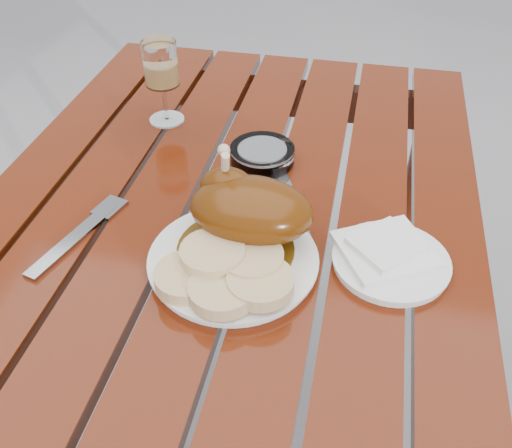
{
  "coord_description": "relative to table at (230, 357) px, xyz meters",
  "views": [
    {
      "loc": [
        0.2,
        -0.68,
        1.32
      ],
      "look_at": [
        0.06,
        -0.05,
        0.78
      ],
      "focal_mm": 40.0,
      "sensor_mm": 36.0,
      "label": 1
    }
  ],
  "objects": [
    {
      "name": "roast_duck",
      "position": [
        0.05,
        -0.06,
        0.44
      ],
      "size": [
        0.19,
        0.18,
        0.13
      ],
      "color": "#4E2F09",
      "rests_on": "dinner_plate"
    },
    {
      "name": "dinner_plate",
      "position": [
        0.04,
        -0.11,
        0.38
      ],
      "size": [
        0.3,
        0.3,
        0.02
      ],
      "primitive_type": "cylinder",
      "rotation": [
        0.0,
        0.0,
        -0.28
      ],
      "color": "white",
      "rests_on": "table"
    },
    {
      "name": "side_plate",
      "position": [
        0.26,
        -0.07,
        0.38
      ],
      "size": [
        0.22,
        0.22,
        0.01
      ],
      "primitive_type": "cylinder",
      "rotation": [
        0.0,
        0.0,
        0.4
      ],
      "color": "white",
      "rests_on": "table"
    },
    {
      "name": "napkin",
      "position": [
        0.25,
        -0.06,
        0.39
      ],
      "size": [
        0.16,
        0.16,
        0.01
      ],
      "primitive_type": "cube",
      "rotation": [
        0.0,
        0.0,
        0.52
      ],
      "color": "white",
      "rests_on": "side_plate"
    },
    {
      "name": "bread_dumplings",
      "position": [
        0.05,
        -0.16,
        0.41
      ],
      "size": [
        0.19,
        0.15,
        0.04
      ],
      "color": "tan",
      "rests_on": "dinner_plate"
    },
    {
      "name": "table",
      "position": [
        0.0,
        0.0,
        0.0
      ],
      "size": [
        0.8,
        1.2,
        0.75
      ],
      "primitive_type": "cube",
      "color": "#651C0C",
      "rests_on": "ground"
    },
    {
      "name": "ashtray",
      "position": [
        0.03,
        0.15,
        0.39
      ],
      "size": [
        0.13,
        0.13,
        0.03
      ],
      "primitive_type": "cylinder",
      "rotation": [
        0.0,
        0.0,
        0.2
      ],
      "color": "#B2B7BC",
      "rests_on": "table"
    },
    {
      "name": "wine_glass",
      "position": [
        -0.18,
        0.26,
        0.45
      ],
      "size": [
        0.09,
        0.09,
        0.16
      ],
      "primitive_type": "cylinder",
      "rotation": [
        0.0,
        0.0,
        -0.42
      ],
      "color": "tan",
      "rests_on": "table"
    },
    {
      "name": "knife",
      "position": [
        0.11,
        0.03,
        0.38
      ],
      "size": [
        0.09,
        0.17,
        0.01
      ],
      "primitive_type": "cube",
      "rotation": [
        0.0,
        0.0,
        0.4
      ],
      "color": "gray",
      "rests_on": "table"
    },
    {
      "name": "fork",
      "position": [
        -0.2,
        -0.11,
        0.38
      ],
      "size": [
        0.07,
        0.18,
        0.01
      ],
      "primitive_type": "cube",
      "rotation": [
        0.0,
        0.0,
        -0.27
      ],
      "color": "gray",
      "rests_on": "table"
    }
  ]
}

